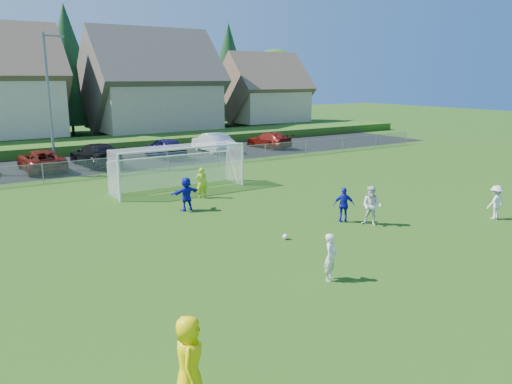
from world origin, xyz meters
The scene contains 21 objects.
ground centered at (0.00, 0.00, 0.00)m, with size 160.00×160.00×0.00m, color #193D0C.
asphalt_lot centered at (0.00, 27.50, 0.01)m, with size 60.00×60.00×0.00m, color black.
grass_embankment centered at (0.00, 35.00, 0.40)m, with size 70.00×6.00×0.80m, color #1E420F.
soccer_ball centered at (-0.23, 5.56, 0.11)m, with size 0.22×0.22×0.22m, color white.
referee centered at (-7.71, -1.43, 0.89)m, with size 0.87×0.57×1.79m, color #FFDF05.
player_white_a centered at (-1.43, 1.60, 0.75)m, with size 0.55×0.36×1.50m, color white.
player_white_b centered at (3.97, 5.11, 0.85)m, with size 0.83×0.65×1.70m, color white.
player_white_c centered at (9.35, 2.81, 0.76)m, with size 0.98×0.56×1.51m, color white.
player_blue_a centered at (3.33, 6.11, 0.77)m, with size 0.90×0.37×1.54m, color #1216AC.
player_blue_b centered at (-1.55, 11.64, 0.80)m, with size 1.49×0.47×1.60m, color #1216AC.
goalkeeper centered at (0.21, 13.50, 0.80)m, with size 0.58×0.38×1.60m, color #B2D719.
car_c centered at (-5.31, 26.23, 0.72)m, with size 2.40×5.20×1.44m, color #5F130A.
car_d centered at (-1.63, 26.31, 0.80)m, with size 2.25×5.54×1.61m, color black.
car_e centered at (3.92, 27.02, 0.79)m, with size 1.87×4.64×1.58m, color #151241.
car_f centered at (8.55, 27.80, 0.81)m, with size 1.71×4.91×1.62m, color silver.
car_g centered at (13.98, 27.26, 0.69)m, with size 1.94×4.77×1.38m, color maroon.
soccer_goal centered at (0.00, 16.05, 1.63)m, with size 7.42×1.90×2.50m.
chainlink_fence centered at (0.00, 22.00, 0.63)m, with size 52.06×0.06×1.20m.
streetlight centered at (-4.45, 26.00, 4.84)m, with size 1.38×0.18×9.00m.
houses_row centered at (1.97, 42.46, 7.33)m, with size 53.90×11.45×13.27m.
tree_row centered at (1.04, 48.74, 6.91)m, with size 65.98×12.36×13.80m.
Camera 1 is at (-11.34, -9.32, 6.18)m, focal length 35.00 mm.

